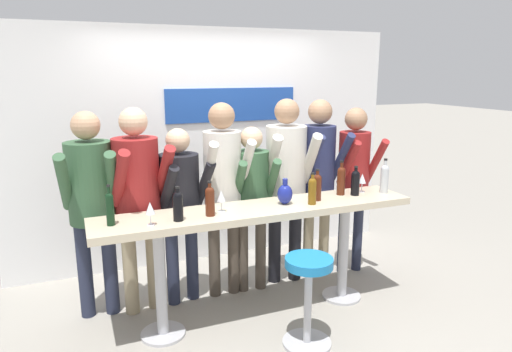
% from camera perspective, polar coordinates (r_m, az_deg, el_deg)
% --- Properties ---
extents(ground_plane, '(40.00, 40.00, 0.00)m').
position_cam_1_polar(ground_plane, '(4.19, 0.40, -16.89)').
color(ground_plane, gray).
extents(back_wall, '(4.32, 0.12, 2.54)m').
position_cam_1_polar(back_wall, '(5.07, -5.86, 3.70)').
color(back_wall, white).
rests_on(back_wall, ground_plane).
extents(tasting_table, '(2.72, 0.49, 0.99)m').
position_cam_1_polar(tasting_table, '(3.85, 0.41, -6.15)').
color(tasting_table, beige).
rests_on(tasting_table, ground_plane).
extents(bar_stool, '(0.38, 0.38, 0.72)m').
position_cam_1_polar(bar_stool, '(3.60, 6.56, -13.73)').
color(bar_stool, '#B2B2B7').
rests_on(bar_stool, ground_plane).
extents(person_far_left, '(0.49, 0.59, 1.78)m').
position_cam_1_polar(person_far_left, '(4.01, -19.92, -2.03)').
color(person_far_left, '#23283D').
rests_on(person_far_left, ground_plane).
extents(person_left, '(0.52, 0.62, 1.80)m').
position_cam_1_polar(person_left, '(3.97, -14.58, -1.59)').
color(person_left, gray).
rests_on(person_left, ground_plane).
extents(person_center_left, '(0.48, 0.57, 1.61)m').
position_cam_1_polar(person_center_left, '(4.09, -9.43, -2.69)').
color(person_center_left, '#23283D').
rests_on(person_center_left, ground_plane).
extents(person_center, '(0.42, 0.56, 1.82)m').
position_cam_1_polar(person_center, '(4.14, -4.15, -0.25)').
color(person_center, '#473D33').
rests_on(person_center, ground_plane).
extents(person_center_right, '(0.42, 0.53, 1.60)m').
position_cam_1_polar(person_center_right, '(4.25, -0.52, -1.91)').
color(person_center_right, '#473D33').
rests_on(person_center_right, ground_plane).
extents(person_right, '(0.52, 0.63, 1.84)m').
position_cam_1_polar(person_right, '(4.42, 3.81, 0.57)').
color(person_right, black).
rests_on(person_right, ground_plane).
extents(person_far_right, '(0.40, 0.55, 1.82)m').
position_cam_1_polar(person_far_right, '(4.58, 7.87, 1.03)').
color(person_far_right, gray).
rests_on(person_far_right, ground_plane).
extents(person_rightmost, '(0.41, 0.54, 1.74)m').
position_cam_1_polar(person_rightmost, '(4.75, 12.15, 0.60)').
color(person_rightmost, '#23283D').
rests_on(person_rightmost, ground_plane).
extents(wine_bottle_0, '(0.07, 0.07, 0.32)m').
position_cam_1_polar(wine_bottle_0, '(4.36, 15.78, -0.15)').
color(wine_bottle_0, '#B7BCC1').
rests_on(wine_bottle_0, tasting_table).
extents(wine_bottle_1, '(0.08, 0.08, 0.27)m').
position_cam_1_polar(wine_bottle_1, '(4.22, 12.32, -0.68)').
color(wine_bottle_1, black).
rests_on(wine_bottle_1, tasting_table).
extents(wine_bottle_2, '(0.08, 0.08, 0.28)m').
position_cam_1_polar(wine_bottle_2, '(3.56, -5.78, -2.96)').
color(wine_bottle_2, '#4C1E0F').
rests_on(wine_bottle_2, tasting_table).
extents(wine_bottle_3, '(0.07, 0.07, 0.28)m').
position_cam_1_polar(wine_bottle_3, '(4.00, 7.65, -1.23)').
color(wine_bottle_3, '#4C1E0F').
rests_on(wine_bottle_3, tasting_table).
extents(wine_bottle_4, '(0.07, 0.07, 0.27)m').
position_cam_1_polar(wine_bottle_4, '(3.88, 7.05, -1.71)').
color(wine_bottle_4, brown).
rests_on(wine_bottle_4, tasting_table).
extents(wine_bottle_5, '(0.07, 0.07, 0.32)m').
position_cam_1_polar(wine_bottle_5, '(4.21, 10.59, -0.40)').
color(wine_bottle_5, '#4C1E0F').
rests_on(wine_bottle_5, tasting_table).
extents(wine_bottle_6, '(0.08, 0.08, 0.27)m').
position_cam_1_polar(wine_bottle_6, '(3.48, -9.74, -3.55)').
color(wine_bottle_6, black).
rests_on(wine_bottle_6, tasting_table).
extents(wine_bottle_7, '(0.06, 0.06, 0.31)m').
position_cam_1_polar(wine_bottle_7, '(3.49, -17.81, -3.74)').
color(wine_bottle_7, black).
rests_on(wine_bottle_7, tasting_table).
extents(wine_glass_0, '(0.07, 0.07, 0.18)m').
position_cam_1_polar(wine_glass_0, '(3.65, -4.37, -2.60)').
color(wine_glass_0, silver).
rests_on(wine_glass_0, tasting_table).
extents(wine_glass_1, '(0.07, 0.07, 0.18)m').
position_cam_1_polar(wine_glass_1, '(4.34, 13.14, -0.37)').
color(wine_glass_1, silver).
rests_on(wine_glass_1, tasting_table).
extents(wine_glass_2, '(0.07, 0.07, 0.18)m').
position_cam_1_polar(wine_glass_2, '(3.41, -13.09, -4.03)').
color(wine_glass_2, silver).
rests_on(wine_glass_2, tasting_table).
extents(decorative_vase, '(0.13, 0.13, 0.22)m').
position_cam_1_polar(decorative_vase, '(3.87, 3.64, -2.23)').
color(decorative_vase, navy).
rests_on(decorative_vase, tasting_table).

